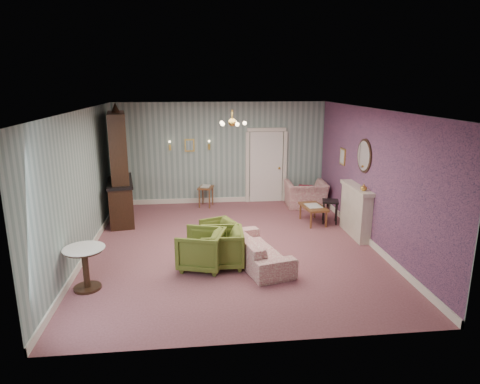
{
  "coord_description": "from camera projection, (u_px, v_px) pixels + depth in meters",
  "views": [
    {
      "loc": [
        -0.77,
        -8.46,
        3.42
      ],
      "look_at": [
        0.2,
        0.4,
        1.1
      ],
      "focal_mm": 31.55,
      "sensor_mm": 36.0,
      "label": 1
    }
  ],
  "objects": [
    {
      "name": "olive_chair_a",
      "position": [
        201.0,
        248.0,
        7.93
      ],
      "size": [
        0.94,
        0.98,
        0.82
      ],
      "primitive_type": "imported",
      "rotation": [
        0.0,
        0.0,
        -1.86
      ],
      "color": "#5B6624",
      "rests_on": "floor"
    },
    {
      "name": "sconce_right",
      "position": [
        209.0,
        145.0,
        11.93
      ],
      "size": [
        0.16,
        0.12,
        0.3
      ],
      "primitive_type": null,
      "color": "gold",
      "rests_on": "wall_back"
    },
    {
      "name": "sofa_chintz",
      "position": [
        257.0,
        244.0,
        8.18
      ],
      "size": [
        1.04,
        2.03,
        0.76
      ],
      "primitive_type": "imported",
      "rotation": [
        0.0,
        0.0,
        1.83
      ],
      "color": "#9F4052",
      "rests_on": "floor"
    },
    {
      "name": "nesting_table",
      "position": [
        206.0,
        196.0,
        11.94
      ],
      "size": [
        0.49,
        0.56,
        0.62
      ],
      "primitive_type": null,
      "rotation": [
        0.0,
        0.0,
        -0.28
      ],
      "color": "brown",
      "rests_on": "floor"
    },
    {
      "name": "wall_right_floral",
      "position": [
        371.0,
        177.0,
        9.03
      ],
      "size": [
        0.0,
        7.0,
        7.0
      ],
      "primitive_type": "plane",
      "rotation": [
        1.57,
        0.0,
        -1.57
      ],
      "color": "#B45A80",
      "rests_on": "ground"
    },
    {
      "name": "coffee_table",
      "position": [
        313.0,
        214.0,
        10.53
      ],
      "size": [
        0.57,
        0.93,
        0.45
      ],
      "primitive_type": null,
      "rotation": [
        0.0,
        0.0,
        0.1
      ],
      "color": "brown",
      "rests_on": "floor"
    },
    {
      "name": "gilt_mirror_back",
      "position": [
        190.0,
        145.0,
        11.89
      ],
      "size": [
        0.28,
        0.06,
        0.36
      ],
      "primitive_type": null,
      "color": "gold",
      "rests_on": "wall_back"
    },
    {
      "name": "burgundy_cushion",
      "position": [
        306.0,
        192.0,
        11.7
      ],
      "size": [
        0.41,
        0.28,
        0.39
      ],
      "primitive_type": "cube",
      "rotation": [
        0.17,
        0.0,
        -0.35
      ],
      "color": "maroon",
      "rests_on": "wingback_chair"
    },
    {
      "name": "olive_chair_c",
      "position": [
        218.0,
        232.0,
        8.96
      ],
      "size": [
        0.79,
        0.81,
        0.66
      ],
      "primitive_type": "imported",
      "rotation": [
        0.0,
        0.0,
        -1.19
      ],
      "color": "#5B6624",
      "rests_on": "floor"
    },
    {
      "name": "floor",
      "position": [
        233.0,
        246.0,
        9.08
      ],
      "size": [
        7.0,
        7.0,
        0.0
      ],
      "primitive_type": "plane",
      "color": "#8D525A",
      "rests_on": "ground"
    },
    {
      "name": "wall_front",
      "position": [
        258.0,
        243.0,
        5.35
      ],
      "size": [
        6.0,
        0.0,
        6.0
      ],
      "primitive_type": "plane",
      "rotation": [
        -1.57,
        0.0,
        0.0
      ],
      "color": "slate",
      "rests_on": "ground"
    },
    {
      "name": "ceiling",
      "position": [
        232.0,
        110.0,
        8.35
      ],
      "size": [
        7.0,
        7.0,
        0.0
      ],
      "primitive_type": "plane",
      "rotation": [
        3.14,
        0.0,
        0.0
      ],
      "color": "white",
      "rests_on": "ground"
    },
    {
      "name": "chandelier",
      "position": [
        232.0,
        123.0,
        8.42
      ],
      "size": [
        0.56,
        0.56,
        0.36
      ],
      "primitive_type": null,
      "color": "gold",
      "rests_on": "ceiling"
    },
    {
      "name": "pedestal_table",
      "position": [
        86.0,
        268.0,
        7.12
      ],
      "size": [
        0.84,
        0.84,
        0.76
      ],
      "primitive_type": null,
      "rotation": [
        0.0,
        0.0,
        0.24
      ],
      "color": "black",
      "rests_on": "floor"
    },
    {
      "name": "door",
      "position": [
        266.0,
        165.0,
        12.27
      ],
      "size": [
        1.12,
        0.12,
        2.16
      ],
      "primitive_type": null,
      "color": "white",
      "rests_on": "floor"
    },
    {
      "name": "oval_mirror",
      "position": [
        364.0,
        156.0,
        9.31
      ],
      "size": [
        0.04,
        0.76,
        0.84
      ],
      "primitive_type": null,
      "color": "white",
      "rests_on": "wall_right"
    },
    {
      "name": "framed_print",
      "position": [
        343.0,
        157.0,
        10.67
      ],
      "size": [
        0.04,
        0.34,
        0.42
      ],
      "primitive_type": null,
      "color": "gold",
      "rests_on": "wall_right"
    },
    {
      "name": "wingback_chair",
      "position": [
        306.0,
        190.0,
        11.85
      ],
      "size": [
        1.14,
        0.77,
        0.97
      ],
      "primitive_type": "imported",
      "rotation": [
        0.0,
        0.0,
        3.1
      ],
      "color": "#9F4052",
      "rests_on": "floor"
    },
    {
      "name": "wall_left",
      "position": [
        83.0,
        184.0,
        8.4
      ],
      "size": [
        0.0,
        7.0,
        7.0
      ],
      "primitive_type": "plane",
      "rotation": [
        1.57,
        0.0,
        1.57
      ],
      "color": "slate",
      "rests_on": "ground"
    },
    {
      "name": "olive_chair_b",
      "position": [
        222.0,
        246.0,
        8.02
      ],
      "size": [
        0.77,
        0.82,
        0.81
      ],
      "primitive_type": "imported",
      "rotation": [
        0.0,
        0.0,
        -1.61
      ],
      "color": "#5B6624",
      "rests_on": "floor"
    },
    {
      "name": "wall_back",
      "position": [
        221.0,
        153.0,
        12.08
      ],
      "size": [
        6.0,
        0.0,
        6.0
      ],
      "primitive_type": "plane",
      "rotation": [
        1.57,
        0.0,
        0.0
      ],
      "color": "slate",
      "rests_on": "ground"
    },
    {
      "name": "side_table_black",
      "position": [
        330.0,
        212.0,
        10.52
      ],
      "size": [
        0.48,
        0.48,
        0.59
      ],
      "primitive_type": null,
      "rotation": [
        0.0,
        0.0,
        -0.27
      ],
      "color": "black",
      "rests_on": "floor"
    },
    {
      "name": "dresser",
      "position": [
        119.0,
        165.0,
        10.44
      ],
      "size": [
        0.88,
        1.81,
        2.89
      ],
      "primitive_type": null,
      "rotation": [
        0.0,
        0.0,
        0.17
      ],
      "color": "black",
      "rests_on": "floor"
    },
    {
      "name": "sconce_left",
      "position": [
        170.0,
        146.0,
        11.81
      ],
      "size": [
        0.16,
        0.12,
        0.3
      ],
      "primitive_type": null,
      "color": "gold",
      "rests_on": "wall_back"
    },
    {
      "name": "wall_right",
      "position": [
        372.0,
        177.0,
        9.03
      ],
      "size": [
        0.0,
        7.0,
        7.0
      ],
      "primitive_type": "plane",
      "rotation": [
        1.57,
        0.0,
        -1.57
      ],
      "color": "slate",
      "rests_on": "ground"
    },
    {
      "name": "fireplace",
      "position": [
        356.0,
        211.0,
        9.62
      ],
      "size": [
        0.3,
        1.4,
        1.16
      ],
      "primitive_type": null,
      "color": "beige",
      "rests_on": "floor"
    },
    {
      "name": "mantel_vase",
      "position": [
        364.0,
        187.0,
        9.07
      ],
      "size": [
        0.15,
        0.15,
        0.15
      ],
      "primitive_type": "imported",
      "color": "gold",
      "rests_on": "fireplace"
    }
  ]
}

